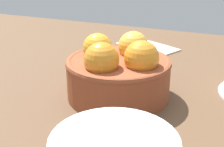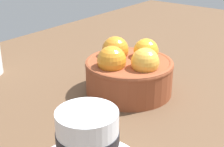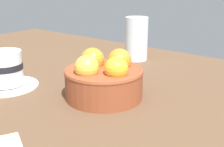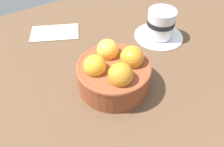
# 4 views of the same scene
# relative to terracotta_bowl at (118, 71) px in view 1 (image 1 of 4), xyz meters

# --- Properties ---
(ground_plane) EXTENTS (1.51, 0.84, 0.05)m
(ground_plane) POSITION_rel_terracotta_bowl_xyz_m (-0.00, 0.00, -0.06)
(ground_plane) COLOR brown
(terracotta_bowl) EXTENTS (0.15, 0.15, 0.09)m
(terracotta_bowl) POSITION_rel_terracotta_bowl_xyz_m (0.00, 0.00, 0.00)
(terracotta_bowl) COLOR brown
(terracotta_bowl) RESTS_ON ground_plane
(folded_napkin) EXTENTS (0.15, 0.12, 0.01)m
(folded_napkin) POSITION_rel_terracotta_bowl_xyz_m (-0.03, 0.25, -0.04)
(folded_napkin) COLOR beige
(folded_napkin) RESTS_ON ground_plane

